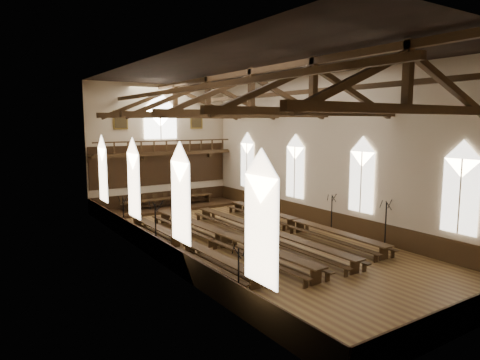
# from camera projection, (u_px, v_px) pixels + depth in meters

# --- Properties ---
(ground) EXTENTS (26.00, 26.00, 0.00)m
(ground) POSITION_uv_depth(u_px,v_px,m) (251.00, 241.00, 25.05)
(ground) COLOR brown
(ground) RESTS_ON ground
(room_walls) EXTENTS (26.00, 26.00, 26.00)m
(room_walls) POSITION_uv_depth(u_px,v_px,m) (251.00, 130.00, 24.19)
(room_walls) COLOR #B9A98C
(room_walls) RESTS_ON ground
(wainscot_band) EXTENTS (12.00, 26.00, 1.20)m
(wainscot_band) POSITION_uv_depth(u_px,v_px,m) (251.00, 231.00, 24.97)
(wainscot_band) COLOR #34220F
(wainscot_band) RESTS_ON ground
(side_windows) EXTENTS (11.85, 19.80, 4.50)m
(side_windows) POSITION_uv_depth(u_px,v_px,m) (251.00, 178.00, 24.56)
(side_windows) COLOR white
(side_windows) RESTS_ON room_walls
(end_window) EXTENTS (2.80, 0.12, 3.80)m
(end_window) POSITION_uv_depth(u_px,v_px,m) (160.00, 119.00, 34.75)
(end_window) COLOR white
(end_window) RESTS_ON room_walls
(minstrels_gallery) EXTENTS (11.80, 1.24, 3.70)m
(minstrels_gallery) POSITION_uv_depth(u_px,v_px,m) (163.00, 159.00, 35.00)
(minstrels_gallery) COLOR #372511
(minstrels_gallery) RESTS_ON room_walls
(portraits) EXTENTS (7.75, 0.09, 1.45)m
(portraits) POSITION_uv_depth(u_px,v_px,m) (160.00, 120.00, 34.77)
(portraits) COLOR brown
(portraits) RESTS_ON room_walls
(roof_trusses) EXTENTS (11.70, 25.70, 2.80)m
(roof_trusses) POSITION_uv_depth(u_px,v_px,m) (251.00, 99.00, 23.96)
(roof_trusses) COLOR #372511
(roof_trusses) RESTS_ON room_walls
(refectory_row_a) EXTENTS (1.51, 13.75, 0.68)m
(refectory_row_a) POSITION_uv_depth(u_px,v_px,m) (182.00, 242.00, 23.09)
(refectory_row_a) COLOR #372511
(refectory_row_a) RESTS_ON ground
(refectory_row_b) EXTENTS (2.02, 15.07, 0.81)m
(refectory_row_b) POSITION_uv_depth(u_px,v_px,m) (223.00, 236.00, 23.96)
(refectory_row_b) COLOR #372511
(refectory_row_b) RESTS_ON ground
(refectory_row_c) EXTENTS (1.61, 14.41, 0.75)m
(refectory_row_c) POSITION_uv_depth(u_px,v_px,m) (264.00, 231.00, 25.16)
(refectory_row_c) COLOR #372511
(refectory_row_c) RESTS_ON ground
(refectory_row_d) EXTENTS (1.72, 14.65, 0.77)m
(refectory_row_d) POSITION_uv_depth(u_px,v_px,m) (296.00, 222.00, 27.41)
(refectory_row_d) COLOR #372511
(refectory_row_d) RESTS_ON ground
(dais) EXTENTS (11.40, 3.18, 0.21)m
(dais) POSITION_uv_depth(u_px,v_px,m) (170.00, 208.00, 34.46)
(dais) COLOR #34220F
(dais) RESTS_ON ground
(high_table) EXTENTS (7.62, 1.06, 0.71)m
(high_table) POSITION_uv_depth(u_px,v_px,m) (170.00, 199.00, 34.36)
(high_table) COLOR #372511
(high_table) RESTS_ON dais
(high_chairs) EXTENTS (7.65, 0.45, 0.96)m
(high_chairs) POSITION_uv_depth(u_px,v_px,m) (166.00, 199.00, 34.99)
(high_chairs) COLOR #372511
(high_chairs) RESTS_ON dais
(candelabrum_left_near) EXTENTS (0.71, 0.72, 2.42)m
(candelabrum_left_near) POSITION_uv_depth(u_px,v_px,m) (239.00, 288.00, 16.03)
(candelabrum_left_near) COLOR black
(candelabrum_left_near) RESTS_ON ground
(candelabrum_left_mid) EXTENTS (0.80, 0.86, 2.83)m
(candelabrum_left_mid) POSITION_uv_depth(u_px,v_px,m) (156.00, 238.00, 22.60)
(candelabrum_left_mid) COLOR black
(candelabrum_left_mid) RESTS_ON ground
(candelabrum_left_far) EXTENTS (0.71, 0.70, 2.39)m
(candelabrum_left_far) POSITION_uv_depth(u_px,v_px,m) (124.00, 221.00, 26.94)
(candelabrum_left_far) COLOR black
(candelabrum_left_far) RESTS_ON ground
(candelabrum_right_near) EXTENTS (0.71, 0.82, 2.67)m
(candelabrum_right_near) POSITION_uv_depth(u_px,v_px,m) (385.00, 233.00, 23.76)
(candelabrum_right_near) COLOR black
(candelabrum_right_near) RESTS_ON ground
(candelabrum_right_mid) EXTENTS (0.69, 0.74, 2.42)m
(candelabrum_right_mid) POSITION_uv_depth(u_px,v_px,m) (331.00, 220.00, 27.16)
(candelabrum_right_mid) COLOR black
(candelabrum_right_mid) RESTS_ON ground
(candelabrum_right_far) EXTENTS (0.79, 0.78, 2.65)m
(candelabrum_right_far) POSITION_uv_depth(u_px,v_px,m) (254.00, 199.00, 34.21)
(candelabrum_right_far) COLOR black
(candelabrum_right_far) RESTS_ON ground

